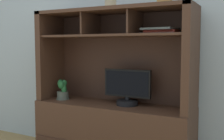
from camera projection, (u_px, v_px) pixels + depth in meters
back_wall at (124, 12)px, 2.63m from camera, size 6.00×0.02×2.80m
media_console at (112, 117)px, 2.51m from camera, size 1.43×0.46×1.40m
tv_monitor at (127, 89)px, 2.42m from camera, size 0.43×0.19×0.31m
potted_orchid at (63, 91)px, 2.69m from camera, size 0.13×0.13×0.19m
magazine_stack_left at (161, 31)px, 2.27m from camera, size 0.32×0.27×0.05m
ceramic_vase at (111, 0)px, 2.38m from camera, size 0.10×0.10×0.14m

